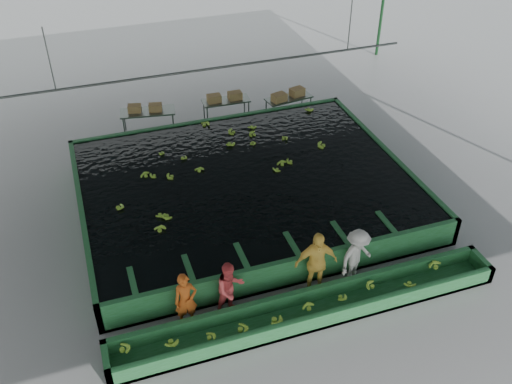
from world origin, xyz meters
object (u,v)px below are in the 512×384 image
object	(u,v)px
worker_a	(186,300)
worker_c	(316,263)
worker_b	(230,289)
box_stack_mid	(225,100)
box_stack_right	(288,98)
packing_table_left	(149,122)
box_stack_left	(145,111)
sorting_trough	(311,309)
packing_table_mid	(226,110)
flotation_tank	(246,189)
packing_table_right	(288,107)
worker_d	(357,256)

from	to	relation	value
worker_a	worker_c	world-z (taller)	worker_c
worker_b	box_stack_mid	bearing A→B (deg)	61.30
worker_a	box_stack_right	size ratio (longest dim) A/B	1.09
box_stack_right	box_stack_mid	bearing A→B (deg)	165.46
packing_table_left	box_stack_left	bearing A→B (deg)	175.63
sorting_trough	worker_c	size ratio (longest dim) A/B	5.29
box_stack_mid	worker_c	bearing A→B (deg)	-92.68
worker_b	box_stack_right	distance (m)	10.32
worker_b	packing_table_left	size ratio (longest dim) A/B	0.79
packing_table_left	packing_table_mid	distance (m)	3.03
worker_c	box_stack_mid	world-z (taller)	worker_c
worker_c	box_stack_left	world-z (taller)	worker_c
worker_b	packing_table_left	world-z (taller)	worker_b
worker_a	worker_b	size ratio (longest dim) A/B	0.98
sorting_trough	packing_table_mid	size ratio (longest dim) A/B	5.51
flotation_tank	packing_table_right	world-z (taller)	flotation_tank
sorting_trough	box_stack_left	world-z (taller)	box_stack_left
sorting_trough	packing_table_mid	world-z (taller)	packing_table_mid
worker_b	worker_c	bearing A→B (deg)	-12.97
box_stack_left	packing_table_right	bearing A→B (deg)	-5.40
worker_c	box_stack_right	distance (m)	9.42
worker_c	packing_table_mid	xyz separation A→B (m)	(0.51, 9.62, -0.53)
flotation_tank	worker_a	distance (m)	5.20
sorting_trough	worker_d	size ratio (longest dim) A/B	6.06
worker_c	packing_table_mid	world-z (taller)	worker_c
box_stack_mid	flotation_tank	bearing A→B (deg)	-99.67
flotation_tank	box_stack_mid	xyz separation A→B (m)	(0.90, 5.30, 0.38)
worker_a	worker_b	bearing A→B (deg)	-1.14
worker_c	packing_table_right	xyz separation A→B (m)	(2.87, 9.05, -0.53)
packing_table_left	flotation_tank	bearing A→B (deg)	-68.50
flotation_tank	worker_d	distance (m)	4.60
worker_c	box_stack_left	bearing A→B (deg)	112.13
worker_d	packing_table_left	bearing A→B (deg)	89.18
packing_table_left	box_stack_mid	xyz separation A→B (m)	(2.97, 0.04, 0.37)
packing_table_mid	worker_d	bearing A→B (deg)	-86.19
packing_table_left	box_stack_right	bearing A→B (deg)	-6.15
flotation_tank	worker_c	distance (m)	4.35
sorting_trough	box_stack_mid	distance (m)	10.45
packing_table_right	box_stack_left	size ratio (longest dim) A/B	1.48
flotation_tank	worker_b	world-z (taller)	worker_b
worker_d	box_stack_right	bearing A→B (deg)	57.62
flotation_tank	worker_d	size ratio (longest dim) A/B	6.06
packing_table_left	packing_table_right	bearing A→B (deg)	-5.42
flotation_tank	box_stack_mid	distance (m)	5.39
sorting_trough	packing_table_left	xyz separation A→B (m)	(-2.07, 10.36, 0.20)
packing_table_left	box_stack_mid	distance (m)	3.00
worker_b	box_stack_left	world-z (taller)	worker_b
worker_a	box_stack_left	world-z (taller)	worker_a
packing_table_left	box_stack_right	xyz separation A→B (m)	(5.35, -0.58, 0.37)
packing_table_right	box_stack_right	xyz separation A→B (m)	(-0.05, -0.06, 0.41)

